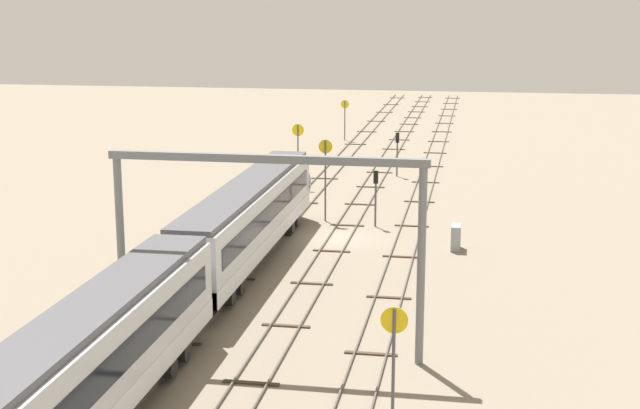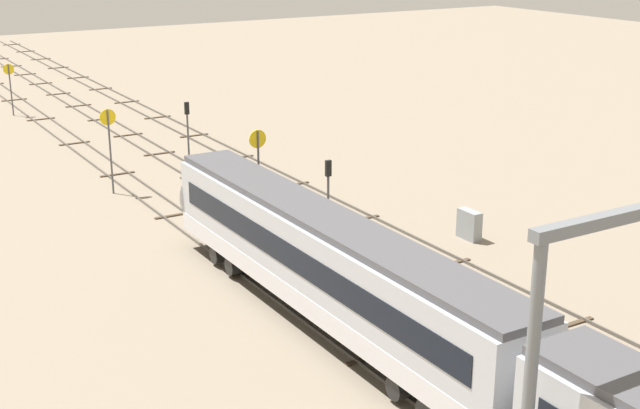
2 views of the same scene
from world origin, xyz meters
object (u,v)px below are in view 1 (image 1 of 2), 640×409
(speed_sign_near_foreground, at_px, (394,355))
(signal_light_trackside_approach, at_px, (376,190))
(signal_light_trackside_departure, at_px, (397,148))
(speed_sign_far_trackside, at_px, (325,168))
(speed_sign_mid_trackside, at_px, (298,146))
(relay_cabinet, at_px, (456,237))
(speed_sign_distant_end, at_px, (345,114))
(overhead_gantry, at_px, (266,213))

(speed_sign_near_foreground, height_order, signal_light_trackside_approach, speed_sign_near_foreground)
(signal_light_trackside_departure, bearing_deg, speed_sign_far_trackside, 169.12)
(speed_sign_mid_trackside, height_order, relay_cabinet, speed_sign_mid_trackside)
(speed_sign_distant_end, bearing_deg, signal_light_trackside_departure, -159.50)
(signal_light_trackside_departure, bearing_deg, speed_sign_mid_trackside, 129.35)
(speed_sign_mid_trackside, bearing_deg, signal_light_trackside_approach, -147.80)
(speed_sign_mid_trackside, distance_m, speed_sign_distant_end, 27.69)
(overhead_gantry, distance_m, speed_sign_distant_end, 65.62)
(speed_sign_near_foreground, xyz_separation_m, signal_light_trackside_approach, (32.44, 4.30, -0.76))
(overhead_gantry, height_order, speed_sign_distant_end, overhead_gantry)
(speed_sign_near_foreground, bearing_deg, overhead_gantry, 39.22)
(speed_sign_distant_end, height_order, signal_light_trackside_approach, speed_sign_distant_end)
(speed_sign_far_trackside, xyz_separation_m, relay_cabinet, (-6.28, -9.53, -3.08))
(overhead_gantry, bearing_deg, relay_cabinet, -21.96)
(signal_light_trackside_departure, xyz_separation_m, relay_cabinet, (-24.62, -6.01, -1.84))
(speed_sign_mid_trackside, relative_size, relay_cabinet, 3.38)
(overhead_gantry, xyz_separation_m, speed_sign_mid_trackside, (37.56, 6.08, -2.89))
(speed_sign_near_foreground, distance_m, speed_sign_mid_trackside, 47.02)
(speed_sign_mid_trackside, xyz_separation_m, speed_sign_distant_end, (27.69, 0.04, -0.56))
(overhead_gantry, distance_m, speed_sign_mid_trackside, 38.16)
(speed_sign_far_trackside, height_order, signal_light_trackside_approach, speed_sign_far_trackside)
(speed_sign_near_foreground, xyz_separation_m, speed_sign_mid_trackside, (45.34, 12.43, 0.19))
(speed_sign_distant_end, distance_m, signal_light_trackside_departure, 22.66)
(signal_light_trackside_approach, bearing_deg, signal_light_trackside_departure, 0.69)
(speed_sign_near_foreground, distance_m, speed_sign_far_trackside, 34.44)
(overhead_gantry, relative_size, speed_sign_far_trackside, 2.38)
(signal_light_trackside_approach, bearing_deg, speed_sign_far_trackside, 74.58)
(speed_sign_distant_end, relative_size, signal_light_trackside_approach, 1.15)
(speed_sign_far_trackside, relative_size, relay_cabinet, 3.70)
(speed_sign_near_foreground, height_order, speed_sign_distant_end, speed_sign_near_foreground)
(speed_sign_distant_end, distance_m, signal_light_trackside_approach, 41.41)
(speed_sign_far_trackside, bearing_deg, speed_sign_distant_end, 6.36)
(speed_sign_mid_trackside, relative_size, signal_light_trackside_departure, 1.36)
(overhead_gantry, xyz_separation_m, speed_sign_distant_end, (65.25, 6.12, -3.45))
(speed_sign_far_trackside, height_order, speed_sign_distant_end, speed_sign_far_trackside)
(relay_cabinet, bearing_deg, speed_sign_far_trackside, 56.61)
(speed_sign_near_foreground, bearing_deg, speed_sign_distant_end, 9.69)
(speed_sign_mid_trackside, relative_size, speed_sign_far_trackside, 0.91)
(speed_sign_distant_end, bearing_deg, relay_cabinet, -163.08)
(signal_light_trackside_departure, bearing_deg, speed_sign_near_foreground, -174.99)
(speed_sign_near_foreground, bearing_deg, signal_light_trackside_approach, 7.56)
(speed_sign_mid_trackside, height_order, signal_light_trackside_departure, speed_sign_mid_trackside)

